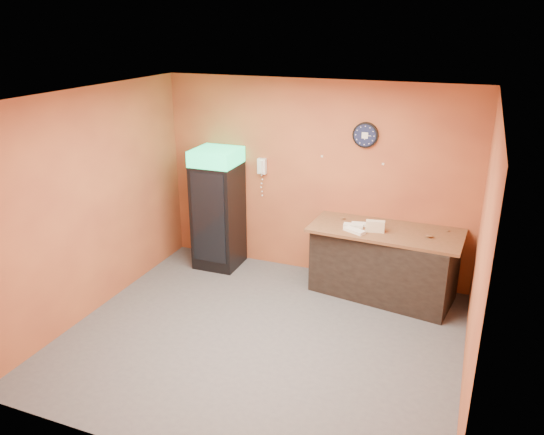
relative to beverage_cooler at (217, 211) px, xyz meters
The scene contains 15 objects.
floor 2.29m from the beverage_cooler, 49.57° to the right, with size 4.50×4.50×0.00m, color #47474C.
back_wall 1.52m from the beverage_cooler, 15.89° to the left, with size 4.50×0.02×2.80m, color #BB6134.
left_wall 1.91m from the beverage_cooler, 118.63° to the right, with size 0.02×4.00×2.80m, color #BB6134.
right_wall 4.00m from the beverage_cooler, 23.96° to the right, with size 0.02×4.00×2.80m, color #BB6134.
ceiling 2.86m from the beverage_cooler, 49.57° to the right, with size 4.50×4.00×0.02m, color white.
beverage_cooler is the anchor object (origin of this frame).
prep_counter 2.52m from the beverage_cooler, ahead, with size 1.83×0.81×0.91m, color black.
wall_clock 2.42m from the beverage_cooler, ahead, with size 0.34×0.06×0.34m.
wall_phone 0.94m from the beverage_cooler, 30.03° to the left, with size 0.12×0.11×0.23m.
butcher_paper 2.49m from the beverage_cooler, ahead, with size 1.96×0.91×0.04m, color brown.
sub_roll_stack 2.38m from the beverage_cooler, ahead, with size 0.25×0.12×0.15m.
wrapped_sandwich_left 2.07m from the beverage_cooler, ahead, with size 0.26×0.10×0.04m, color white.
wrapped_sandwich_mid 2.14m from the beverage_cooler, ahead, with size 0.29×0.11×0.04m, color white.
wrapped_sandwich_right 2.16m from the beverage_cooler, ahead, with size 0.26×0.10×0.04m, color white.
kitchen_tool 2.41m from the beverage_cooler, ahead, with size 0.05×0.05×0.05m, color silver.
Camera 1 is at (2.08, -4.96, 3.51)m, focal length 35.00 mm.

